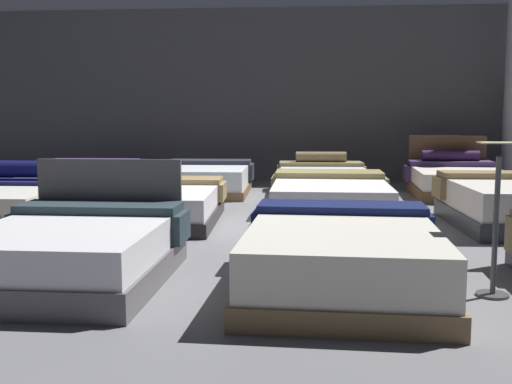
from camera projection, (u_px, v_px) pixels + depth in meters
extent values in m
cube|color=slate|center=(248.00, 224.00, 7.74)|extent=(18.00, 18.00, 0.02)
cube|color=#47474C|center=(272.00, 95.00, 12.53)|extent=(18.00, 0.06, 3.50)
cube|color=#545154|center=(72.00, 271.00, 4.93)|extent=(1.48, 1.93, 0.21)
cube|color=silver|center=(71.00, 241.00, 4.90)|extent=(1.42, 1.87, 0.26)
cube|color=#545154|center=(110.00, 208.00, 5.83)|extent=(1.38, 0.05, 0.94)
cube|color=#28383F|center=(100.00, 208.00, 5.56)|extent=(1.46, 0.49, 0.08)
cube|color=#28383F|center=(22.00, 225.00, 5.65)|extent=(0.08, 0.48, 0.26)
cube|color=#28383F|center=(181.00, 227.00, 5.52)|extent=(0.08, 0.48, 0.26)
cube|color=brown|center=(342.00, 281.00, 4.72)|extent=(1.55, 2.14, 0.17)
cube|color=silver|center=(342.00, 248.00, 4.69)|extent=(1.49, 2.08, 0.34)
cube|color=#131B4A|center=(341.00, 207.00, 5.42)|extent=(1.47, 0.55, 0.07)
cube|color=#131B4A|center=(258.00, 224.00, 5.52)|extent=(0.08, 0.49, 0.25)
cube|color=#131B4A|center=(426.00, 227.00, 5.35)|extent=(0.08, 0.49, 0.25)
cube|color=black|center=(4.00, 213.00, 8.00)|extent=(1.54, 1.95, 0.17)
cube|color=silver|center=(3.00, 198.00, 7.97)|extent=(1.47, 1.89, 0.22)
cube|color=#14164D|center=(24.00, 182.00, 8.59)|extent=(1.48, 0.61, 0.05)
cube|color=#14164D|center=(76.00, 194.00, 8.57)|extent=(0.07, 0.57, 0.29)
cylinder|color=#0E1150|center=(26.00, 169.00, 8.63)|extent=(0.88, 0.26, 0.24)
cube|color=black|center=(160.00, 216.00, 7.75)|extent=(1.53, 2.18, 0.16)
cube|color=silver|center=(159.00, 199.00, 7.72)|extent=(1.47, 2.12, 0.26)
cube|color=olive|center=(170.00, 180.00, 8.43)|extent=(1.44, 0.65, 0.07)
cube|color=olive|center=(118.00, 191.00, 8.48)|extent=(0.09, 0.59, 0.23)
cube|color=olive|center=(222.00, 191.00, 8.42)|extent=(0.09, 0.59, 0.23)
cube|color=brown|center=(330.00, 217.00, 7.57)|extent=(1.43, 2.11, 0.20)
cube|color=silver|center=(330.00, 195.00, 7.53)|extent=(1.37, 2.05, 0.33)
cube|color=olive|center=(329.00, 174.00, 8.19)|extent=(1.41, 0.68, 0.07)
cube|color=olive|center=(275.00, 187.00, 8.27)|extent=(0.08, 0.67, 0.31)
cube|color=olive|center=(383.00, 189.00, 8.15)|extent=(0.08, 0.67, 0.31)
cube|color=olive|center=(495.00, 175.00, 8.11)|extent=(1.43, 0.53, 0.08)
cube|color=olive|center=(439.00, 187.00, 8.17)|extent=(0.09, 0.48, 0.27)
cube|color=#946A46|center=(82.00, 188.00, 10.85)|extent=(1.71, 1.99, 0.13)
cube|color=silver|center=(82.00, 175.00, 10.82)|extent=(1.65, 1.93, 0.33)
cube|color=#432F58|center=(94.00, 161.00, 11.47)|extent=(1.65, 0.57, 0.07)
cube|color=#432F58|center=(51.00, 169.00, 11.54)|extent=(0.08, 0.53, 0.24)
cube|color=#432F58|center=(138.00, 169.00, 11.44)|extent=(0.08, 0.53, 0.24)
cube|color=brown|center=(205.00, 190.00, 10.62)|extent=(1.55, 2.04, 0.14)
cube|color=silver|center=(205.00, 176.00, 10.59)|extent=(1.49, 1.98, 0.32)
cube|color=#2B2F3C|center=(210.00, 162.00, 11.27)|extent=(1.49, 0.57, 0.07)
cube|color=#2B2F3C|center=(170.00, 171.00, 11.33)|extent=(0.09, 0.53, 0.29)
cube|color=#2B2F3C|center=(251.00, 172.00, 11.25)|extent=(0.09, 0.53, 0.29)
cube|color=#99744E|center=(323.00, 189.00, 10.48)|extent=(1.59, 2.07, 0.18)
cube|color=silver|center=(323.00, 176.00, 10.45)|extent=(1.53, 2.00, 0.26)
cube|color=olive|center=(321.00, 164.00, 11.11)|extent=(1.51, 0.64, 0.06)
cube|color=olive|center=(279.00, 174.00, 11.16)|extent=(0.09, 0.59, 0.31)
cube|color=olive|center=(363.00, 174.00, 11.10)|extent=(0.09, 0.59, 0.31)
cylinder|color=olive|center=(321.00, 157.00, 11.09)|extent=(0.91, 0.23, 0.19)
cube|color=brown|center=(457.00, 190.00, 10.30)|extent=(1.56, 2.21, 0.19)
cube|color=silver|center=(458.00, 177.00, 10.27)|extent=(1.50, 2.15, 0.26)
cube|color=brown|center=(447.00, 162.00, 11.31)|extent=(1.38, 0.10, 0.98)
cube|color=#412E58|center=(450.00, 163.00, 11.00)|extent=(1.47, 0.64, 0.09)
cube|color=#412E58|center=(407.00, 173.00, 11.12)|extent=(0.11, 0.58, 0.28)
cube|color=#412E58|center=(493.00, 174.00, 10.93)|extent=(0.11, 0.58, 0.28)
cylinder|color=#3E2251|center=(450.00, 156.00, 10.98)|extent=(1.00, 0.23, 0.19)
cylinder|color=#3F3F44|center=(492.00, 295.00, 4.60)|extent=(0.24, 0.24, 0.02)
cylinder|color=#3F3F44|center=(496.00, 227.00, 4.54)|extent=(0.04, 0.04, 1.05)
cube|color=beige|center=(500.00, 143.00, 4.46)|extent=(0.28, 0.20, 0.01)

